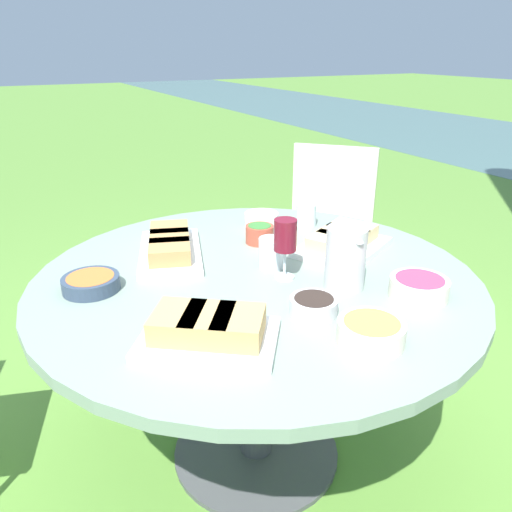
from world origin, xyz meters
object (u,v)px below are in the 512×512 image
dining_table (256,305)px  wine_glass (285,237)px  water_pitcher (346,258)px  chair_near_left (328,219)px

dining_table → wine_glass: size_ratio=7.29×
dining_table → water_pitcher: (0.20, 0.18, 0.20)m
dining_table → chair_near_left: chair_near_left is taller
dining_table → chair_near_left: (-0.79, 0.84, -0.08)m
dining_table → wine_glass: (0.07, 0.06, 0.24)m
water_pitcher → wine_glass: size_ratio=0.98×
chair_near_left → wine_glass: wine_glass is taller
chair_near_left → wine_glass: (0.85, -0.78, 0.32)m
chair_near_left → water_pitcher: (0.98, -0.65, 0.28)m
dining_table → chair_near_left: 1.15m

